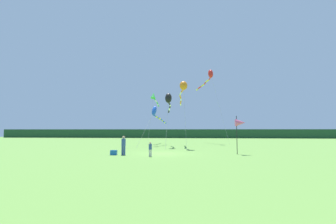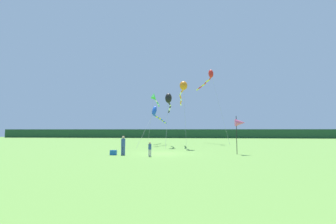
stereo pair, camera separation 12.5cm
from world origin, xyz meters
TOP-DOWN VIEW (x-y plane):
  - ground_plane at (0.00, 0.00)m, footprint 120.00×120.00m
  - distant_treeline at (0.00, 45.00)m, footprint 108.00×2.82m
  - person_adult at (-3.33, -1.64)m, footprint 0.37×0.37m
  - person_child at (-0.74, -2.56)m, footprint 0.27×0.27m
  - cooler_box at (-4.19, -1.73)m, footprint 0.57×0.30m
  - banner_flag_pole at (7.33, 0.07)m, footprint 0.90×0.70m
  - kite_blue at (-2.25, 10.85)m, footprint 3.02×7.92m
  - kite_orange at (1.82, 7.24)m, footprint 1.28×9.00m
  - kite_green at (-3.30, 16.19)m, footprint 1.03×6.17m
  - kite_red at (6.21, 17.78)m, footprint 4.55×9.52m
  - kite_black at (-0.12, 8.19)m, footprint 0.90×7.31m

SIDE VIEW (x-z plane):
  - ground_plane at x=0.00m, z-range 0.00..0.00m
  - cooler_box at x=-4.19m, z-range 0.00..0.43m
  - person_child at x=-0.74m, z-range 0.07..1.29m
  - person_adult at x=-3.33m, z-range 0.10..1.80m
  - distant_treeline at x=0.00m, z-range 0.00..2.51m
  - banner_flag_pole at x=7.33m, z-range 1.11..4.66m
  - kite_blue at x=-2.25m, z-range 1.83..7.69m
  - kite_black at x=-0.12m, z-range 2.70..9.94m
  - kite_orange at x=1.82m, z-range 3.33..11.77m
  - kite_green at x=-3.30m, z-range 3.53..12.16m
  - kite_red at x=6.21m, z-range 5.32..18.14m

